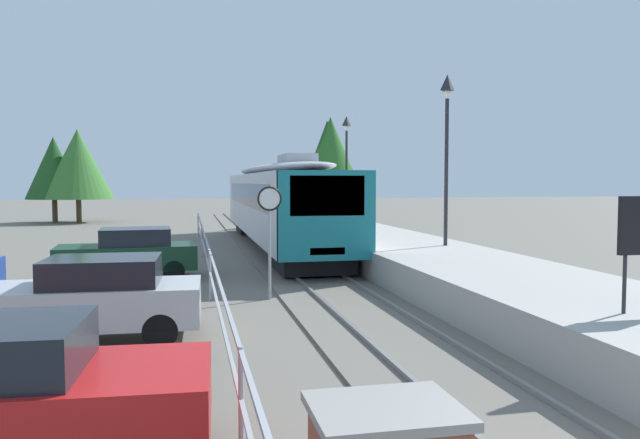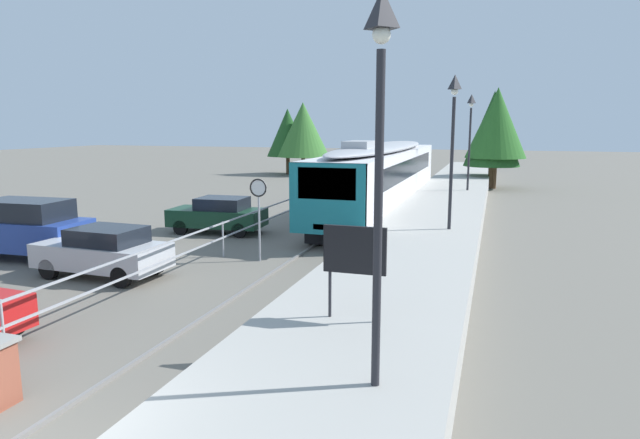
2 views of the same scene
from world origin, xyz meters
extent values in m
plane|color=#6B665B|center=(-3.00, 22.00, 0.00)|extent=(160.00, 160.00, 0.00)
cube|color=#6B665B|center=(0.00, 22.00, 0.03)|extent=(3.20, 60.00, 0.06)
cube|color=slate|center=(-0.72, 22.00, 0.10)|extent=(0.08, 60.00, 0.08)
cube|color=slate|center=(0.72, 22.00, 0.10)|extent=(0.08, 60.00, 0.08)
cube|color=silver|center=(0.00, 23.32, 1.96)|extent=(2.80, 19.58, 2.55)
cube|color=#19757F|center=(0.00, 13.63, 1.96)|extent=(2.80, 0.24, 2.55)
cube|color=black|center=(0.00, 13.55, 2.53)|extent=(2.13, 0.08, 1.12)
cube|color=black|center=(0.00, 23.32, 2.37)|extent=(2.82, 16.45, 0.92)
ellipsoid|color=#A8AAAF|center=(0.00, 23.32, 3.42)|extent=(2.69, 18.80, 0.44)
cube|color=#A8AAAF|center=(0.00, 18.43, 3.70)|extent=(1.10, 2.20, 0.36)
cube|color=#EAE5C6|center=(0.00, 13.56, 0.97)|extent=(1.00, 0.10, 0.20)
cube|color=black|center=(0.00, 15.93, 0.42)|extent=(2.24, 3.20, 0.55)
cube|color=black|center=(0.00, 30.72, 0.42)|extent=(2.24, 3.20, 0.55)
cube|color=#A8A59E|center=(3.25, 22.00, 0.45)|extent=(3.90, 60.00, 0.90)
cylinder|color=#232328|center=(4.14, 2.47, 3.20)|extent=(0.12, 0.12, 4.60)
pyramid|color=#232328|center=(4.14, 2.47, 6.00)|extent=(0.34, 0.34, 0.50)
sphere|color=silver|center=(4.14, 2.47, 5.68)|extent=(0.24, 0.24, 0.24)
cylinder|color=#232328|center=(4.14, 14.91, 3.20)|extent=(0.12, 0.12, 4.60)
pyramid|color=#232328|center=(4.14, 14.91, 6.00)|extent=(0.34, 0.34, 0.50)
sphere|color=silver|center=(4.14, 14.91, 5.68)|extent=(0.24, 0.24, 0.24)
cylinder|color=#232328|center=(4.14, 27.35, 3.20)|extent=(0.12, 0.12, 4.60)
pyramid|color=#232328|center=(4.14, 27.35, 6.00)|extent=(0.34, 0.34, 0.50)
sphere|color=silver|center=(4.14, 27.35, 5.68)|extent=(0.24, 0.24, 0.24)
cylinder|color=#232328|center=(2.71, 4.97, 1.35)|extent=(0.06, 0.06, 0.90)
cylinder|color=#232328|center=(3.67, 4.97, 1.35)|extent=(0.06, 0.06, 0.90)
cube|color=black|center=(3.19, 4.97, 2.25)|extent=(1.20, 0.08, 0.90)
cylinder|color=#9EA0A5|center=(-1.85, 11.86, 1.10)|extent=(0.07, 0.07, 2.20)
cylinder|color=white|center=(-1.85, 11.84, 2.50)|extent=(0.60, 0.03, 0.60)
torus|color=black|center=(-1.85, 11.82, 2.50)|extent=(0.61, 0.05, 0.61)
cube|color=#9EA0A5|center=(-3.30, 12.00, 1.20)|extent=(0.05, 36.00, 0.05)
cube|color=#9EA0A5|center=(-3.30, 12.00, 0.69)|extent=(0.05, 36.00, 0.05)
cylinder|color=#9EA0A5|center=(-3.30, 3.00, 0.62)|extent=(0.06, 0.06, 1.25)
cylinder|color=#9EA0A5|center=(-3.30, 12.00, 0.62)|extent=(0.06, 0.06, 1.25)
cylinder|color=#9EA0A5|center=(-3.30, 21.00, 0.62)|extent=(0.06, 0.06, 1.25)
cylinder|color=#9EA0A5|center=(-3.30, 30.00, 0.62)|extent=(0.06, 0.06, 1.25)
cylinder|color=black|center=(-4.24, 4.05, 0.31)|extent=(0.63, 0.23, 0.62)
cube|color=#B7BABF|center=(-5.60, 8.63, 0.67)|extent=(4.06, 1.90, 0.72)
cube|color=black|center=(-5.35, 8.62, 1.28)|extent=(2.05, 1.62, 0.50)
cylinder|color=black|center=(-6.95, 7.90, 0.31)|extent=(0.63, 0.22, 0.62)
cylinder|color=black|center=(-6.89, 9.46, 0.31)|extent=(0.63, 0.22, 0.62)
cylinder|color=black|center=(-4.31, 7.80, 0.31)|extent=(0.63, 0.22, 0.62)
cylinder|color=black|center=(-4.25, 9.36, 0.31)|extent=(0.63, 0.22, 0.62)
cube|color=navy|center=(-9.83, 9.74, 0.86)|extent=(4.69, 2.12, 1.00)
cube|color=black|center=(-9.63, 9.75, 1.70)|extent=(2.98, 1.81, 0.68)
cylinder|color=black|center=(-11.39, 10.50, 0.36)|extent=(0.73, 0.28, 0.72)
cylinder|color=black|center=(-8.27, 8.99, 0.36)|extent=(0.73, 0.28, 0.72)
cylinder|color=black|center=(-8.35, 10.65, 0.36)|extent=(0.73, 0.28, 0.72)
cube|color=#143823|center=(-5.60, 15.85, 0.67)|extent=(4.10, 2.00, 0.72)
cube|color=black|center=(-5.35, 15.87, 1.28)|extent=(2.09, 1.67, 0.50)
cylinder|color=black|center=(-6.87, 15.00, 0.31)|extent=(0.63, 0.24, 0.62)
cylinder|color=black|center=(-6.96, 16.55, 0.31)|extent=(0.63, 0.24, 0.62)
cylinder|color=black|center=(-4.24, 15.15, 0.31)|extent=(0.63, 0.24, 0.62)
cylinder|color=black|center=(-4.33, 16.71, 0.31)|extent=(0.63, 0.24, 0.62)
cylinder|color=brown|center=(5.52, 36.89, 1.11)|extent=(0.36, 0.36, 2.23)
cone|color=#286023|center=(5.52, 36.89, 4.72)|extent=(4.28, 4.28, 4.98)
cylinder|color=brown|center=(-11.42, 43.19, 0.84)|extent=(0.36, 0.36, 1.68)
cone|color=#38702D|center=(-11.42, 43.19, 4.15)|extent=(4.91, 4.91, 4.94)
cylinder|color=brown|center=(-13.11, 43.63, 0.83)|extent=(0.36, 0.36, 1.67)
cone|color=#1E4C1E|center=(-13.11, 43.63, 3.88)|extent=(3.90, 3.90, 4.43)
cylinder|color=brown|center=(5.28, 36.91, 0.81)|extent=(0.36, 0.36, 1.63)
cone|color=#1E4C1E|center=(5.28, 36.91, 4.30)|extent=(3.98, 3.98, 5.34)
camera|label=1|loc=(-3.80, -3.17, 2.92)|focal=34.54mm
camera|label=2|loc=(5.62, -4.68, 4.54)|focal=30.69mm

